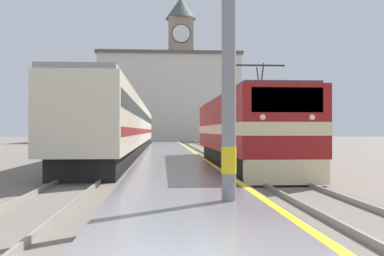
# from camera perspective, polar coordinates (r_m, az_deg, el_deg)

# --- Properties ---
(ground_plane) EXTENTS (200.00, 200.00, 0.00)m
(ground_plane) POSITION_cam_1_polar(r_m,az_deg,el_deg) (34.96, -2.85, -3.33)
(ground_plane) COLOR #70665B
(platform) EXTENTS (3.71, 140.00, 0.27)m
(platform) POSITION_cam_1_polar(r_m,az_deg,el_deg) (29.96, -2.68, -3.57)
(platform) COLOR slate
(platform) RESTS_ON ground
(rail_track_near) EXTENTS (2.83, 140.00, 0.16)m
(rail_track_near) POSITION_cam_1_polar(r_m,az_deg,el_deg) (30.22, 3.73, -3.74)
(rail_track_near) COLOR #70665B
(rail_track_near) RESTS_ON ground
(rail_track_far) EXTENTS (2.84, 140.00, 0.16)m
(rail_track_far) POSITION_cam_1_polar(r_m,az_deg,el_deg) (30.09, -9.24, -3.75)
(rail_track_far) COLOR #70665B
(rail_track_far) RESTS_ON ground
(locomotive_train) EXTENTS (2.92, 16.00, 4.50)m
(locomotive_train) POSITION_cam_1_polar(r_m,az_deg,el_deg) (22.26, 6.45, -0.37)
(locomotive_train) COLOR black
(locomotive_train) RESTS_ON ground
(passenger_train) EXTENTS (2.92, 44.35, 4.04)m
(passenger_train) POSITION_cam_1_polar(r_m,az_deg,el_deg) (36.94, -8.22, 0.21)
(passenger_train) COLOR black
(passenger_train) RESTS_ON ground
(catenary_mast) EXTENTS (2.81, 0.34, 8.88)m
(catenary_mast) POSITION_cam_1_polar(r_m,az_deg,el_deg) (10.40, 5.04, 15.34)
(catenary_mast) COLOR gray
(catenary_mast) RESTS_ON platform
(clock_tower) EXTENTS (5.68, 5.68, 26.86)m
(clock_tower) POSITION_cam_1_polar(r_m,az_deg,el_deg) (85.06, -1.45, 8.12)
(clock_tower) COLOR gray
(clock_tower) RESTS_ON ground
(station_building) EXTENTS (23.37, 10.37, 14.49)m
(station_building) POSITION_cam_1_polar(r_m,az_deg,el_deg) (75.55, -2.88, 3.79)
(station_building) COLOR beige
(station_building) RESTS_ON ground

